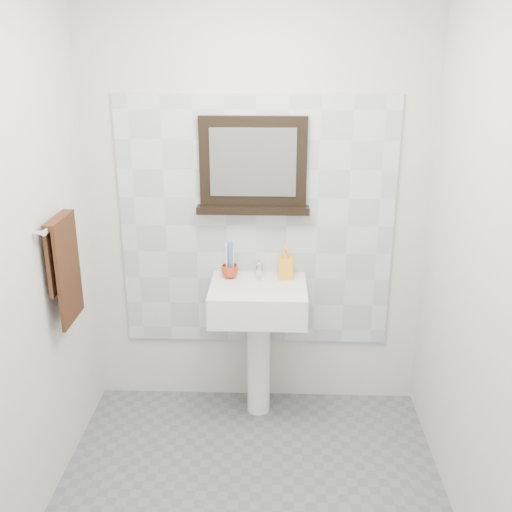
{
  "coord_description": "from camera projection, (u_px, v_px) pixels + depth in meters",
  "views": [
    {
      "loc": [
        0.12,
        -2.28,
        2.16
      ],
      "look_at": [
        0.02,
        0.55,
        1.15
      ],
      "focal_mm": 42.0,
      "sensor_mm": 36.0,
      "label": 1
    }
  ],
  "objects": [
    {
      "name": "toothbrush_cup",
      "position": [
        230.0,
        271.0,
        3.5
      ],
      "size": [
        0.13,
        0.13,
        0.08
      ],
      "primitive_type": "imported",
      "rotation": [
        0.0,
        0.0,
        0.35
      ],
      "color": "#B93815",
      "rests_on": "pedestal_sink"
    },
    {
      "name": "toothbrushes",
      "position": [
        230.0,
        258.0,
        3.47
      ],
      "size": [
        0.05,
        0.04,
        0.21
      ],
      "color": "white",
      "rests_on": "toothbrush_cup"
    },
    {
      "name": "left_wall",
      "position": [
        7.0,
        275.0,
        2.49
      ],
      "size": [
        0.01,
        2.2,
        2.5
      ],
      "primitive_type": "cube",
      "color": "silver",
      "rests_on": "ground"
    },
    {
      "name": "front_wall",
      "position": [
        224.0,
        449.0,
        1.42
      ],
      "size": [
        2.0,
        0.01,
        2.5
      ],
      "primitive_type": "cube",
      "color": "silver",
      "rests_on": "ground"
    },
    {
      "name": "right_wall",
      "position": [
        493.0,
        281.0,
        2.42
      ],
      "size": [
        0.01,
        2.2,
        2.5
      ],
      "primitive_type": "cube",
      "color": "silver",
      "rests_on": "ground"
    },
    {
      "name": "soap_dispenser",
      "position": [
        286.0,
        262.0,
        3.48
      ],
      "size": [
        0.09,
        0.09,
        0.19
      ],
      "primitive_type": "imported",
      "rotation": [
        0.0,
        0.0,
        0.05
      ],
      "color": "orange",
      "rests_on": "pedestal_sink"
    },
    {
      "name": "back_wall",
      "position": [
        256.0,
        208.0,
        3.49
      ],
      "size": [
        2.0,
        0.01,
        2.5
      ],
      "primitive_type": "cube",
      "color": "silver",
      "rests_on": "ground"
    },
    {
      "name": "towel_bar",
      "position": [
        58.0,
        221.0,
        2.92
      ],
      "size": [
        0.07,
        0.4,
        0.03
      ],
      "color": "silver",
      "rests_on": "left_wall"
    },
    {
      "name": "pedestal_sink",
      "position": [
        258.0,
        314.0,
        3.47
      ],
      "size": [
        0.55,
        0.44,
        0.96
      ],
      "color": "white",
      "rests_on": "ground"
    },
    {
      "name": "framed_mirror",
      "position": [
        253.0,
        168.0,
        3.37
      ],
      "size": [
        0.64,
        0.11,
        0.55
      ],
      "color": "black",
      "rests_on": "back_wall"
    },
    {
      "name": "splashback",
      "position": [
        256.0,
        225.0,
        3.51
      ],
      "size": [
        1.6,
        0.02,
        1.5
      ],
      "primitive_type": "cube",
      "color": "silver",
      "rests_on": "back_wall"
    },
    {
      "name": "hand_towel",
      "position": [
        64.0,
        262.0,
        2.99
      ],
      "size": [
        0.06,
        0.3,
        0.55
      ],
      "color": "#341B0E",
      "rests_on": "towel_bar"
    }
  ]
}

